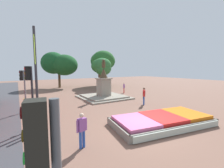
{
  "coord_description": "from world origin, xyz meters",
  "views": [
    {
      "loc": [
        -6.08,
        -6.23,
        3.61
      ],
      "look_at": [
        1.56,
        5.83,
        2.15
      ],
      "focal_mm": 24.0,
      "sensor_mm": 36.0,
      "label": 1
    }
  ],
  "objects": [
    {
      "name": "flower_planter",
      "position": [
        1.67,
        -0.1,
        0.29
      ],
      "size": [
        6.85,
        4.16,
        0.61
      ],
      "color": "#38281C",
      "rests_on": "ground_plane"
    },
    {
      "name": "kerb_bollard_mid_b",
      "position": [
        -5.75,
        2.53,
        0.54
      ],
      "size": [
        0.16,
        0.16,
        1.03
      ],
      "color": "slate",
      "rests_on": "ground_plane"
    },
    {
      "name": "statue_monument",
      "position": [
        2.88,
        9.82,
        0.85
      ],
      "size": [
        5.5,
        5.5,
        4.76
      ],
      "color": "gray",
      "rests_on": "ground_plane"
    },
    {
      "name": "pedestrian_near_planter",
      "position": [
        -3.74,
        0.01,
        0.94
      ],
      "size": [
        0.55,
        0.31,
        1.63
      ],
      "color": "#264CA5",
      "rests_on": "ground_plane"
    },
    {
      "name": "pedestrian_with_handbag",
      "position": [
        4.56,
        4.56,
        0.99
      ],
      "size": [
        0.53,
        0.61,
        1.74
      ],
      "color": "#264CA5",
      "rests_on": "ground_plane"
    },
    {
      "name": "banner_pole",
      "position": [
        -5.17,
        3.32,
        3.34
      ],
      "size": [
        0.21,
        1.19,
        5.96
      ],
      "color": "#2D2D33",
      "rests_on": "ground_plane"
    },
    {
      "name": "park_tree_far_left",
      "position": [
        0.63,
        23.08,
        4.49
      ],
      "size": [
        6.39,
        5.92,
        6.74
      ],
      "color": "#4C3823",
      "rests_on": "ground_plane"
    },
    {
      "name": "traffic_light_mid_block",
      "position": [
        -5.49,
        3.61,
        2.58
      ],
      "size": [
        0.42,
        0.31,
        3.75
      ],
      "color": "#2D2D33",
      "rests_on": "ground_plane"
    },
    {
      "name": "park_tree_behind_statue",
      "position": [
        6.58,
        17.18,
        4.0
      ],
      "size": [
        3.36,
        3.61,
        5.49
      ],
      "color": "#4C3823",
      "rests_on": "ground_plane"
    },
    {
      "name": "ground_plane",
      "position": [
        0.0,
        0.0,
        0.0
      ],
      "size": [
        93.97,
        93.97,
        0.0
      ],
      "primitive_type": "plane",
      "color": "brown"
    },
    {
      "name": "traffic_light_far_corner",
      "position": [
        -5.71,
        7.92,
        2.4
      ],
      "size": [
        0.41,
        0.3,
        3.47
      ],
      "color": "slate",
      "rests_on": "ground_plane"
    },
    {
      "name": "pedestrian_crossing_plaza",
      "position": [
        7.23,
        11.43,
        0.88
      ],
      "size": [
        0.41,
        0.46,
        1.54
      ],
      "color": "red",
      "rests_on": "ground_plane"
    },
    {
      "name": "park_tree_far_right",
      "position": [
        9.55,
        21.93,
        5.18
      ],
      "size": [
        5.49,
        5.88,
        7.32
      ],
      "color": "brown",
      "rests_on": "ground_plane"
    }
  ]
}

